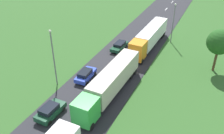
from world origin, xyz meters
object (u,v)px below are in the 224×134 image
truck_second (110,82)px  truck_third (149,37)px  car_fourth (86,75)px  car_fifth (119,46)px  lamppost_second (53,56)px  lamppost_third (173,21)px  tree_oak (220,42)px  car_third (50,111)px

truck_second → truck_third: 16.61m
truck_third → car_fourth: bearing=-110.1°
truck_second → car_fifth: truck_second is taller
car_fifth → lamppost_second: size_ratio=0.53×
car_fifth → lamppost_third: 11.40m
car_fourth → lamppost_second: bearing=-138.5°
truck_second → car_fifth: 14.01m
truck_second → truck_third: size_ratio=1.03×
truck_second → lamppost_third: (3.63, 20.60, 2.23)m
lamppost_second → lamppost_third: bearing=61.0°
car_fourth → lamppost_third: bearing=65.1°
car_fourth → car_fifth: (0.71, 11.32, -0.05)m
lamppost_second → lamppost_third: lamppost_second is taller
truck_second → lamppost_third: bearing=80.0°
tree_oak → truck_second: bearing=-133.8°
car_fifth → lamppost_second: (-3.96, -14.19, 4.02)m
car_fifth → tree_oak: size_ratio=0.65×
car_third → car_fourth: bearing=91.2°
truck_second → car_fourth: (-5.04, 1.94, -1.31)m
car_fourth → lamppost_third: size_ratio=0.55×
car_third → lamppost_second: (-3.44, 6.13, 3.94)m
truck_second → car_third: (-4.85, -7.06, -1.28)m
truck_second → lamppost_second: 8.75m
car_third → car_fifth: 20.33m
lamppost_second → truck_second: bearing=6.4°
truck_second → lamppost_second: lamppost_second is taller
lamppost_third → truck_third: bearing=-129.6°
truck_second → car_fourth: truck_second is taller
car_fourth → truck_second: bearing=-21.0°
car_fourth → lamppost_third: lamppost_third is taller
truck_third → lamppost_second: 19.72m
truck_third → car_fifth: (-4.66, -3.35, -1.34)m
truck_third → tree_oak: size_ratio=2.10×
car_third → lamppost_third: size_ratio=0.54×
car_third → lamppost_second: 8.06m
truck_third → car_third: (-5.17, -23.67, -1.26)m
lamppost_second → car_fourth: bearing=41.5°
truck_second → tree_oak: tree_oak is taller
truck_third → car_third: size_ratio=3.52×
truck_second → tree_oak: 18.12m
car_fourth → tree_oak: 21.01m
truck_third → lamppost_third: (3.30, 3.99, 2.24)m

